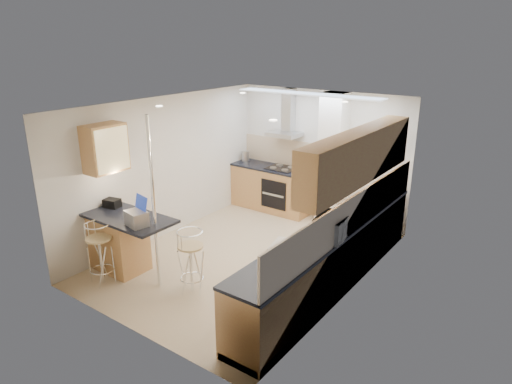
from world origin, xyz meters
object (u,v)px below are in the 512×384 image
Objects in this scene: laptop at (137,218)px; microwave at (332,227)px; bar_stool_end at (191,261)px; bread_bin at (285,252)px; bar_stool_near at (100,253)px.

microwave is at bearing 40.37° from laptop.
bread_bin is at bearing -54.87° from bar_stool_end.
bar_stool_end is (-1.66, -0.95, -0.61)m from microwave.
laptop is 0.33× the size of bar_stool_near.
microwave is at bearing -27.26° from bar_stool_end.
bar_stool_near is (-2.89, -1.55, -0.60)m from microwave.
bar_stool_end is at bearing 109.89° from microwave.
microwave is 0.60× the size of bar_stool_end.
microwave reaches higher than bar_stool_near.
bar_stool_near is at bearing 108.16° from microwave.
bar_stool_end is 1.61m from bread_bin.
laptop is at bearing 16.71° from bar_stool_near.
laptop is 0.33× the size of bar_stool_end.
bread_bin is at bearing 0.65° from bar_stool_near.
bar_stool_end is (1.23, 0.59, -0.01)m from bar_stool_near.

